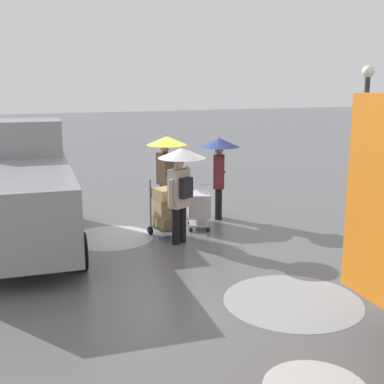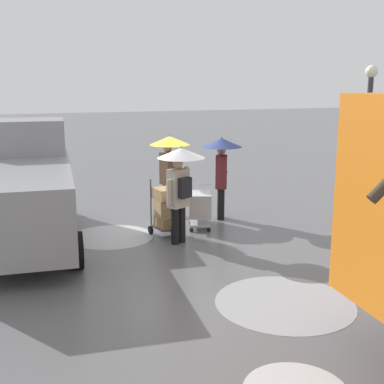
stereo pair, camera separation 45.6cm
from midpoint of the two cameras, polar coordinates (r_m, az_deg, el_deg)
The scene contains 10 objects.
ground_plane at distance 13.00m, azimuth -3.28°, elevation -3.44°, with size 90.00×90.00×0.00m, color #5B5B5E.
slush_patch_near_cluster at distance 8.68m, azimuth 9.63°, elevation -11.86°, with size 2.27×2.27×0.01m, color #999BA0.
slush_patch_under_van at distance 11.97m, azimuth -10.03°, elevation -5.00°, with size 1.93×1.93×0.01m, color #ADAFB5.
cargo_van_parked_right at distance 11.63m, azimuth -19.29°, elevation -0.04°, with size 2.43×5.45×2.60m.
shopping_cart_vendor at distance 12.38m, azimuth -0.29°, elevation -1.51°, with size 0.77×0.95×1.02m.
hand_dolly_boxes at distance 11.75m, azimuth -4.12°, elevation -1.89°, with size 0.64×0.79×1.32m.
pedestrian_pink_side at distance 11.07m, azimuth -2.43°, elevation 2.12°, with size 1.04×1.04×2.15m.
pedestrian_black_side at distance 13.41m, azimuth -3.88°, elevation 3.97°, with size 1.04×1.04×2.15m.
pedestrian_white_side at distance 13.02m, azimuth 2.01°, elevation 3.74°, with size 1.04×1.04×2.15m.
street_lamp at distance 12.52m, azimuth 17.58°, elevation 6.45°, with size 0.28×0.28×3.86m.
Camera 1 is at (3.93, 11.87, 3.55)m, focal length 47.98 mm.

